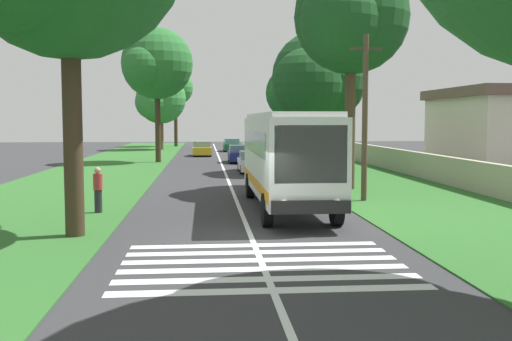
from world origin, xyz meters
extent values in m
plane|color=#333335|center=(0.00, 0.00, 0.00)|extent=(160.00, 160.00, 0.00)
cube|color=#2D6628|center=(15.00, 8.20, 0.02)|extent=(120.00, 8.00, 0.04)
cube|color=#2D6628|center=(15.00, -8.20, 0.02)|extent=(120.00, 8.00, 0.04)
cube|color=silver|center=(15.00, 0.00, 0.00)|extent=(110.00, 0.16, 0.01)
cube|color=white|center=(5.54, -1.80, 2.10)|extent=(11.00, 2.50, 2.90)
cube|color=slate|center=(5.84, -1.80, 2.62)|extent=(9.68, 2.54, 0.85)
cube|color=slate|center=(0.08, -1.80, 2.45)|extent=(0.08, 2.20, 1.74)
cube|color=orange|center=(5.54, -1.80, 1.10)|extent=(10.78, 2.53, 0.36)
cube|color=white|center=(5.54, -1.80, 3.64)|extent=(10.56, 2.30, 0.18)
cube|color=black|center=(-0.04, -1.80, 0.87)|extent=(0.16, 2.40, 0.40)
sphere|color=#F2EDCC|center=(0.02, -1.00, 1.00)|extent=(0.24, 0.24, 0.24)
sphere|color=#F2EDCC|center=(0.02, -2.60, 1.00)|extent=(0.24, 0.24, 0.24)
cylinder|color=black|center=(1.64, -0.65, 0.55)|extent=(1.10, 0.32, 1.10)
cylinder|color=black|center=(9.04, -0.65, 0.55)|extent=(1.10, 0.32, 1.10)
cylinder|color=black|center=(1.64, -2.95, 0.55)|extent=(1.10, 0.32, 1.10)
cylinder|color=black|center=(9.04, -2.95, 0.55)|extent=(1.10, 0.32, 1.10)
cube|color=silver|center=(-5.76, 0.00, 0.00)|extent=(0.45, 6.80, 0.01)
cube|color=silver|center=(-4.86, 0.00, 0.00)|extent=(0.45, 6.80, 0.01)
cube|color=silver|center=(-3.96, 0.00, 0.00)|extent=(0.45, 6.80, 0.01)
cube|color=silver|center=(-3.06, 0.00, 0.00)|extent=(0.45, 6.80, 0.01)
cube|color=silver|center=(-2.16, 0.00, 0.00)|extent=(0.45, 6.80, 0.01)
cube|color=silver|center=(-1.26, 0.00, 0.00)|extent=(0.45, 6.80, 0.01)
cube|color=silver|center=(22.25, -1.81, 0.53)|extent=(4.30, 1.75, 0.70)
cube|color=slate|center=(22.15, -1.81, 1.15)|extent=(2.00, 1.61, 0.55)
cylinder|color=black|center=(20.90, -1.03, 0.32)|extent=(0.64, 0.22, 0.64)
cylinder|color=black|center=(23.60, -1.03, 0.32)|extent=(0.64, 0.22, 0.64)
cylinder|color=black|center=(20.90, -2.59, 0.32)|extent=(0.64, 0.22, 0.64)
cylinder|color=black|center=(23.60, -2.59, 0.32)|extent=(0.64, 0.22, 0.64)
cube|color=navy|center=(31.82, -1.51, 0.53)|extent=(4.30, 1.75, 0.70)
cube|color=slate|center=(31.72, -1.51, 1.15)|extent=(2.00, 1.61, 0.55)
cylinder|color=black|center=(30.47, -0.73, 0.32)|extent=(0.64, 0.22, 0.64)
cylinder|color=black|center=(33.17, -0.73, 0.32)|extent=(0.64, 0.22, 0.64)
cylinder|color=black|center=(30.47, -2.29, 0.32)|extent=(0.64, 0.22, 0.64)
cylinder|color=black|center=(33.17, -2.29, 0.32)|extent=(0.64, 0.22, 0.64)
cube|color=gold|center=(41.17, 1.56, 0.53)|extent=(4.30, 1.75, 0.70)
cube|color=slate|center=(41.07, 1.56, 1.15)|extent=(2.00, 1.61, 0.55)
cylinder|color=black|center=(39.82, 2.34, 0.32)|extent=(0.64, 0.22, 0.64)
cylinder|color=black|center=(42.52, 2.34, 0.32)|extent=(0.64, 0.22, 0.64)
cylinder|color=black|center=(39.82, 0.78, 0.32)|extent=(0.64, 0.22, 0.64)
cylinder|color=black|center=(42.52, 0.78, 0.32)|extent=(0.64, 0.22, 0.64)
cube|color=#145933|center=(49.74, -1.71, 0.53)|extent=(4.30, 1.75, 0.70)
cube|color=slate|center=(49.64, -1.71, 1.15)|extent=(2.00, 1.61, 0.55)
cylinder|color=black|center=(48.39, -0.93, 0.32)|extent=(0.64, 0.22, 0.64)
cylinder|color=black|center=(51.09, -0.93, 0.32)|extent=(0.64, 0.22, 0.64)
cylinder|color=black|center=(48.39, -2.49, 0.32)|extent=(0.64, 0.22, 0.64)
cylinder|color=black|center=(51.09, -2.49, 0.32)|extent=(0.64, 0.22, 0.64)
cylinder|color=#3D2D1E|center=(0.41, 5.22, 3.41)|extent=(0.56, 0.56, 6.73)
cylinder|color=brown|center=(53.62, 6.33, 2.20)|extent=(0.51, 0.51, 4.32)
sphere|color=#337A38|center=(53.62, 6.33, 5.95)|extent=(5.80, 5.80, 5.80)
sphere|color=#337A38|center=(55.36, 6.33, 5.52)|extent=(3.46, 3.46, 3.46)
sphere|color=#337A38|center=(52.17, 7.20, 5.52)|extent=(3.93, 3.93, 3.93)
cylinder|color=#3D2D1E|center=(62.28, 5.03, 3.23)|extent=(0.46, 0.46, 6.39)
sphere|color=#337A38|center=(62.28, 5.03, 7.69)|extent=(4.61, 4.61, 4.61)
sphere|color=#337A38|center=(63.66, 5.03, 7.35)|extent=(2.86, 2.86, 2.86)
sphere|color=#337A38|center=(61.12, 5.72, 7.35)|extent=(3.26, 3.26, 3.26)
cylinder|color=#3D2D1E|center=(32.16, 5.11, 3.24)|extent=(0.45, 0.45, 6.41)
sphere|color=#286B2D|center=(32.16, 5.11, 8.03)|extent=(5.77, 5.77, 5.77)
sphere|color=#286B2D|center=(33.89, 5.11, 7.60)|extent=(3.27, 3.27, 3.27)
sphere|color=#286B2D|center=(30.71, 5.98, 7.60)|extent=(3.55, 3.55, 3.55)
cylinder|color=#4C3826|center=(11.84, -5.86, 3.51)|extent=(0.51, 0.51, 6.94)
sphere|color=#19471E|center=(11.84, -5.86, 8.54)|extent=(5.65, 5.65, 5.65)
sphere|color=#19471E|center=(13.53, -5.86, 8.11)|extent=(4.17, 4.17, 4.17)
sphere|color=#19471E|center=(10.43, -5.01, 8.11)|extent=(3.89, 3.89, 3.89)
cylinder|color=brown|center=(32.47, -6.04, 2.24)|extent=(0.52, 0.52, 4.40)
sphere|color=#1E5623|center=(32.47, -6.04, 5.70)|extent=(4.58, 4.58, 4.58)
sphere|color=#1E5623|center=(33.85, -6.04, 5.36)|extent=(3.26, 3.26, 3.26)
sphere|color=#1E5623|center=(31.33, -5.36, 5.36)|extent=(3.17, 3.17, 3.17)
cylinder|color=#3D2D1E|center=(22.41, -6.29, 2.28)|extent=(0.40, 0.40, 4.47)
sphere|color=#19471E|center=(22.41, -6.29, 6.25)|extent=(6.31, 6.31, 6.31)
sphere|color=#19471E|center=(24.30, -6.29, 5.78)|extent=(4.57, 4.57, 4.57)
sphere|color=#19471E|center=(20.83, -5.34, 5.78)|extent=(4.70, 4.70, 4.70)
cylinder|color=#473828|center=(7.43, -5.41, 3.55)|extent=(0.24, 0.24, 7.02)
cube|color=#3D3326|center=(7.43, -5.41, 6.46)|extent=(0.12, 1.40, 0.12)
cube|color=#B2A893|center=(20.00, -11.60, 0.78)|extent=(70.00, 0.40, 1.49)
cube|color=beige|center=(22.87, -19.87, 2.49)|extent=(10.48, 8.27, 4.98)
cube|color=brown|center=(22.87, -19.87, 5.33)|extent=(11.08, 8.87, 0.70)
cylinder|color=#26262D|center=(4.95, 5.31, 0.46)|extent=(0.28, 0.28, 0.85)
cylinder|color=#B23333|center=(4.95, 5.31, 1.19)|extent=(0.34, 0.34, 0.60)
sphere|color=tan|center=(4.95, 5.31, 1.61)|extent=(0.24, 0.24, 0.24)
camera|label=1|loc=(-17.78, 1.38, 3.47)|focal=42.52mm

